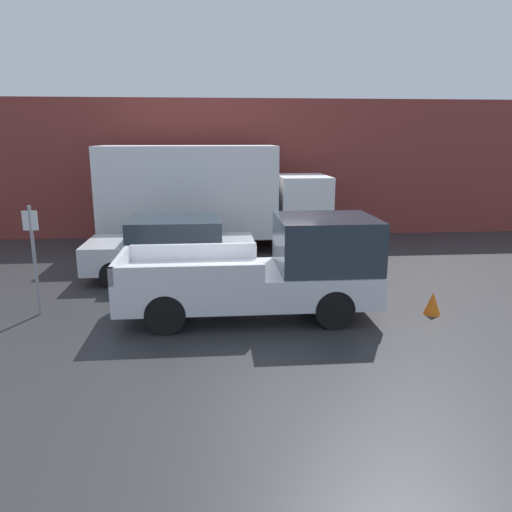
% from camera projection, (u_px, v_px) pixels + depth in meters
% --- Properties ---
extents(ground_plane, '(60.00, 60.00, 0.00)m').
position_uv_depth(ground_plane, '(266.00, 303.00, 11.26)').
color(ground_plane, '#2D2D30').
extents(building_wall, '(28.00, 0.15, 5.01)m').
position_uv_depth(building_wall, '(243.00, 169.00, 18.44)').
color(building_wall, brown).
rests_on(building_wall, ground).
extents(pickup_truck, '(5.25, 2.05, 2.06)m').
position_uv_depth(pickup_truck, '(273.00, 270.00, 10.36)').
color(pickup_truck, silver).
rests_on(pickup_truck, ground).
extents(car, '(4.40, 2.00, 1.57)m').
position_uv_depth(car, '(172.00, 247.00, 13.23)').
color(car, silver).
rests_on(car, ground).
extents(delivery_truck, '(7.42, 2.44, 3.38)m').
position_uv_depth(delivery_truck, '(207.00, 194.00, 16.43)').
color(delivery_truck, white).
rests_on(delivery_truck, ground).
extents(parking_sign, '(0.30, 0.07, 2.31)m').
position_uv_depth(parking_sign, '(34.00, 254.00, 10.24)').
color(parking_sign, gray).
rests_on(parking_sign, ground).
extents(traffic_cone, '(0.36, 0.36, 0.48)m').
position_uv_depth(traffic_cone, '(433.00, 303.00, 10.51)').
color(traffic_cone, orange).
rests_on(traffic_cone, ground).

